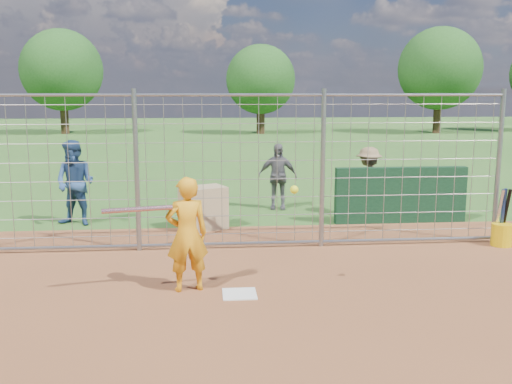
{
  "coord_description": "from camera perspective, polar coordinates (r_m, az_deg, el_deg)",
  "views": [
    {
      "loc": [
        -0.4,
        -7.1,
        2.55
      ],
      "look_at": [
        0.3,
        0.8,
        1.15
      ],
      "focal_mm": 40.0,
      "sensor_mm": 36.0,
      "label": 1
    }
  ],
  "objects": [
    {
      "name": "ground",
      "position": [
        7.56,
        -1.75,
        -9.72
      ],
      "size": [
        100.0,
        100.0,
        0.0
      ],
      "primitive_type": "plane",
      "color": "#2D591E",
      "rests_on": "ground"
    },
    {
      "name": "home_plate",
      "position": [
        7.36,
        -1.66,
        -10.17
      ],
      "size": [
        0.43,
        0.43,
        0.02
      ],
      "primitive_type": "cube",
      "color": "silver",
      "rests_on": "ground"
    },
    {
      "name": "dugout_wall",
      "position": [
        11.53,
        14.26,
        -0.3
      ],
      "size": [
        2.6,
        0.2,
        1.1
      ],
      "primitive_type": "cube",
      "color": "#11381E",
      "rests_on": "ground"
    },
    {
      "name": "batter",
      "position": [
        7.36,
        -6.91,
        -4.23
      ],
      "size": [
        0.61,
        0.47,
        1.5
      ],
      "primitive_type": "imported",
      "rotation": [
        0.0,
        0.0,
        3.36
      ],
      "color": "orange",
      "rests_on": "ground"
    },
    {
      "name": "bystander_a",
      "position": [
        11.46,
        -17.63,
        0.86
      ],
      "size": [
        0.96,
        0.85,
        1.65
      ],
      "primitive_type": "imported",
      "rotation": [
        0.0,
        0.0,
        -0.34
      ],
      "color": "navy",
      "rests_on": "ground"
    },
    {
      "name": "bystander_b",
      "position": [
        12.46,
        2.16,
        1.57
      ],
      "size": [
        0.89,
        0.48,
        1.45
      ],
      "primitive_type": "imported",
      "rotation": [
        0.0,
        0.0,
        -0.15
      ],
      "color": "#57575C",
      "rests_on": "ground"
    },
    {
      "name": "bystander_c",
      "position": [
        12.04,
        11.17,
        1.05
      ],
      "size": [
        1.07,
        0.9,
        1.43
      ],
      "primitive_type": "imported",
      "rotation": [
        0.0,
        0.0,
        3.62
      ],
      "color": "olive",
      "rests_on": "ground"
    },
    {
      "name": "equipment_bin",
      "position": [
        10.74,
        -5.29,
        -1.59
      ],
      "size": [
        0.95,
        0.83,
        0.8
      ],
      "primitive_type": "cube",
      "rotation": [
        0.0,
        0.0,
        0.42
      ],
      "color": "tan",
      "rests_on": "ground"
    },
    {
      "name": "equipment_in_play",
      "position": [
        7.08,
        -8.05,
        -1.25
      ],
      "size": [
        2.41,
        0.26,
        0.32
      ],
      "color": "silver",
      "rests_on": "ground"
    },
    {
      "name": "bucket_with_bats",
      "position": [
        10.39,
        23.36,
        -3.65
      ],
      "size": [
        0.34,
        0.34,
        0.98
      ],
      "color": "#DCB00B",
      "rests_on": "ground"
    },
    {
      "name": "backstop_fence",
      "position": [
        9.2,
        -2.52,
        1.93
      ],
      "size": [
        9.08,
        0.08,
        2.6
      ],
      "color": "gray",
      "rests_on": "ground"
    },
    {
      "name": "tree_line",
      "position": [
        35.43,
        0.66,
        11.86
      ],
      "size": [
        44.66,
        6.72,
        6.48
      ],
      "color": "#3F2B19",
      "rests_on": "ground"
    }
  ]
}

